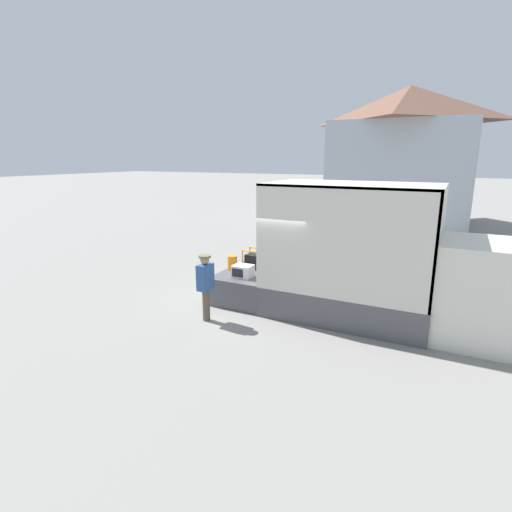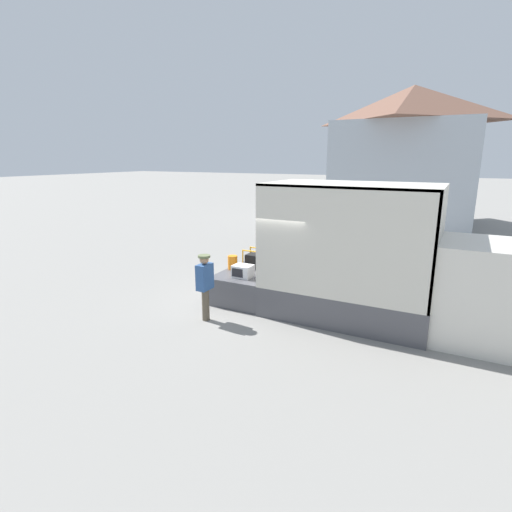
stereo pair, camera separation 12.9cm
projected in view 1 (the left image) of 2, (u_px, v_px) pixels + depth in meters
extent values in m
plane|color=gray|center=(274.00, 302.00, 11.03)|extent=(160.00, 160.00, 0.00)
cube|color=silver|center=(497.00, 293.00, 8.48)|extent=(2.38, 2.02, 2.18)
cube|color=#4C4C51|center=(346.00, 301.00, 10.06)|extent=(4.00, 2.19, 0.77)
cube|color=beige|center=(360.00, 230.00, 10.58)|extent=(4.00, 0.06, 2.55)
cube|color=beige|center=(338.00, 245.00, 8.74)|extent=(4.00, 0.06, 2.55)
cube|color=beige|center=(439.00, 244.00, 8.79)|extent=(0.06, 2.19, 2.55)
cube|color=beige|center=(353.00, 184.00, 9.36)|extent=(4.00, 2.19, 0.06)
cylinder|color=silver|center=(360.00, 274.00, 10.29)|extent=(0.32, 0.32, 0.40)
cube|color=olive|center=(354.00, 283.00, 9.87)|extent=(0.44, 0.32, 0.24)
cube|color=#4C4C51|center=(250.00, 285.00, 11.28)|extent=(1.53, 2.08, 0.77)
cube|color=white|center=(243.00, 271.00, 10.69)|extent=(0.51, 0.42, 0.33)
cube|color=black|center=(237.00, 273.00, 10.53)|extent=(0.33, 0.01, 0.23)
cube|color=black|center=(255.00, 261.00, 11.60)|extent=(0.48, 0.39, 0.40)
cylinder|color=slate|center=(261.00, 261.00, 11.51)|extent=(0.18, 0.21, 0.21)
cylinder|color=orange|center=(243.00, 259.00, 11.51)|extent=(0.04, 0.04, 0.56)
cylinder|color=orange|center=(260.00, 261.00, 11.26)|extent=(0.04, 0.04, 0.56)
cylinder|color=orange|center=(250.00, 256.00, 11.90)|extent=(0.04, 0.04, 0.56)
cylinder|color=orange|center=(267.00, 258.00, 11.65)|extent=(0.04, 0.04, 0.56)
cylinder|color=orange|center=(251.00, 251.00, 11.32)|extent=(0.56, 0.04, 0.04)
cylinder|color=orange|center=(258.00, 248.00, 11.71)|extent=(0.56, 0.04, 0.04)
cylinder|color=orange|center=(232.00, 263.00, 11.43)|extent=(0.27, 0.27, 0.40)
cylinder|color=brown|center=(206.00, 305.00, 9.75)|extent=(0.18, 0.18, 0.80)
cube|color=#2D5189|center=(205.00, 277.00, 9.58)|extent=(0.24, 0.44, 0.63)
sphere|color=tan|center=(205.00, 260.00, 9.47)|extent=(0.22, 0.22, 0.22)
cylinder|color=#606B47|center=(205.00, 256.00, 9.45)|extent=(0.30, 0.30, 0.05)
cube|color=#A8B2BC|center=(404.00, 175.00, 23.37)|extent=(7.28, 7.74, 5.79)
pyramid|color=brown|center=(410.00, 104.00, 22.43)|extent=(7.65, 8.13, 2.03)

